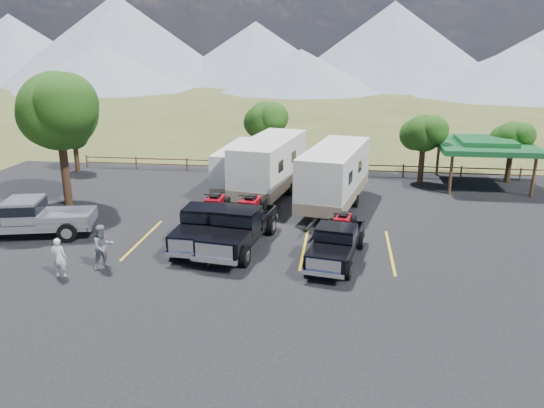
# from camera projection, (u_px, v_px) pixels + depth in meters

# --- Properties ---
(ground) EXTENTS (320.00, 320.00, 0.00)m
(ground) POSITION_uv_depth(u_px,v_px,m) (248.00, 282.00, 21.61)
(ground) COLOR #434D20
(ground) RESTS_ON ground
(asphalt_lot) EXTENTS (44.00, 34.00, 0.04)m
(asphalt_lot) POSITION_uv_depth(u_px,v_px,m) (259.00, 253.00, 24.44)
(asphalt_lot) COLOR black
(asphalt_lot) RESTS_ON ground
(stall_lines) EXTENTS (12.12, 5.50, 0.01)m
(stall_lines) POSITION_uv_depth(u_px,v_px,m) (263.00, 245.00, 25.38)
(stall_lines) COLOR gold
(stall_lines) RESTS_ON asphalt_lot
(tree_big_nw) EXTENTS (5.54, 5.18, 7.84)m
(tree_big_nw) POSITION_uv_depth(u_px,v_px,m) (58.00, 111.00, 30.11)
(tree_big_nw) COLOR #322213
(tree_big_nw) RESTS_ON ground
(tree_ne_a) EXTENTS (3.11, 2.92, 4.76)m
(tree_ne_a) POSITION_uv_depth(u_px,v_px,m) (423.00, 133.00, 35.56)
(tree_ne_a) COLOR #322213
(tree_ne_a) RESTS_ON ground
(tree_ne_b) EXTENTS (2.77, 2.59, 4.27)m
(tree_ne_b) POSITION_uv_depth(u_px,v_px,m) (512.00, 138.00, 35.84)
(tree_ne_b) COLOR #322213
(tree_ne_b) RESTS_ON ground
(tree_north) EXTENTS (3.46, 3.24, 5.25)m
(tree_north) POSITION_uv_depth(u_px,v_px,m) (266.00, 121.00, 38.75)
(tree_north) COLOR #322213
(tree_north) RESTS_ON ground
(tree_nw_small) EXTENTS (2.59, 2.43, 3.85)m
(tree_nw_small) POSITION_uv_depth(u_px,v_px,m) (74.00, 135.00, 38.95)
(tree_nw_small) COLOR #322213
(tree_nw_small) RESTS_ON ground
(rail_fence) EXTENTS (36.12, 0.12, 1.00)m
(rail_fence) POSITION_uv_depth(u_px,v_px,m) (319.00, 167.00, 38.70)
(rail_fence) COLOR brown
(rail_fence) RESTS_ON ground
(pavilion) EXTENTS (6.20, 6.20, 3.22)m
(pavilion) POSITION_uv_depth(u_px,v_px,m) (485.00, 145.00, 35.23)
(pavilion) COLOR brown
(pavilion) RESTS_ON ground
(mountain_range) EXTENTS (209.00, 71.00, 20.00)m
(mountain_range) POSITION_uv_depth(u_px,v_px,m) (297.00, 48.00, 120.67)
(mountain_range) COLOR gray
(mountain_range) RESTS_ON ground
(rig_left) EXTENTS (2.35, 6.24, 2.06)m
(rig_left) POSITION_uv_depth(u_px,v_px,m) (207.00, 222.00, 25.55)
(rig_left) COLOR black
(rig_left) RESTS_ON asphalt_lot
(rig_center) EXTENTS (2.98, 6.68, 2.15)m
(rig_center) POSITION_uv_depth(u_px,v_px,m) (239.00, 225.00, 25.00)
(rig_center) COLOR black
(rig_center) RESTS_ON asphalt_lot
(rig_right) EXTENTS (2.67, 5.71, 1.83)m
(rig_right) POSITION_uv_depth(u_px,v_px,m) (337.00, 241.00, 23.46)
(rig_right) COLOR black
(rig_right) RESTS_ON asphalt_lot
(trailer_left) EXTENTS (2.74, 8.56, 2.96)m
(trailer_left) POSITION_uv_depth(u_px,v_px,m) (242.00, 168.00, 34.08)
(trailer_left) COLOR white
(trailer_left) RESTS_ON asphalt_lot
(trailer_center) EXTENTS (4.03, 10.38, 3.59)m
(trailer_center) POSITION_uv_depth(u_px,v_px,m) (270.00, 166.00, 33.22)
(trailer_center) COLOR white
(trailer_center) RESTS_ON asphalt_lot
(trailer_right) EXTENTS (4.23, 10.22, 3.54)m
(trailer_right) POSITION_uv_depth(u_px,v_px,m) (335.00, 176.00, 30.78)
(trailer_right) COLOR white
(trailer_right) RESTS_ON asphalt_lot
(pickup_silver) EXTENTS (6.76, 3.54, 1.94)m
(pickup_silver) POSITION_uv_depth(u_px,v_px,m) (29.00, 217.00, 26.25)
(pickup_silver) COLOR #979AA0
(pickup_silver) RESTS_ON asphalt_lot
(person_a) EXTENTS (0.64, 0.45, 1.68)m
(person_a) POSITION_uv_depth(u_px,v_px,m) (59.00, 258.00, 21.77)
(person_a) COLOR silver
(person_a) RESTS_ON asphalt_lot
(person_b) EXTENTS (1.18, 1.20, 1.95)m
(person_b) POSITION_uv_depth(u_px,v_px,m) (103.00, 247.00, 22.55)
(person_b) COLOR slate
(person_b) RESTS_ON asphalt_lot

